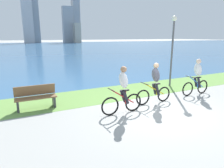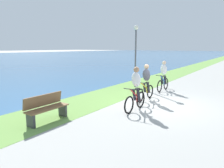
{
  "view_description": "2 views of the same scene",
  "coord_description": "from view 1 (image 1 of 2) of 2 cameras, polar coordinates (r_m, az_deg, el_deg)",
  "views": [
    {
      "loc": [
        -4.73,
        -5.44,
        2.72
      ],
      "look_at": [
        -1.39,
        1.3,
        0.9
      ],
      "focal_mm": 31.65,
      "sensor_mm": 36.0,
      "label": 1
    },
    {
      "loc": [
        -8.4,
        -3.28,
        2.45
      ],
      "look_at": [
        -1.72,
        1.31,
        1.01
      ],
      "focal_mm": 33.28,
      "sensor_mm": 36.0,
      "label": 2
    }
  ],
  "objects": [
    {
      "name": "ground_plane",
      "position": [
        7.7,
        13.81,
        -7.45
      ],
      "size": [
        300.0,
        300.0,
        0.0
      ],
      "primitive_type": "plane",
      "color": "#9E9E99"
    },
    {
      "name": "grass_strip_bayside",
      "position": [
        9.95,
        3.11,
        -2.22
      ],
      "size": [
        120.0,
        2.51,
        0.01
      ],
      "primitive_type": "cube",
      "color": "#6B9947",
      "rests_on": "ground"
    },
    {
      "name": "bay_water_surface",
      "position": [
        53.57,
        -21.62,
        9.78
      ],
      "size": [
        300.0,
        87.42,
        0.0
      ],
      "primitive_type": "cube",
      "color": "#386693",
      "rests_on": "ground"
    },
    {
      "name": "cyclist_lead",
      "position": [
        7.0,
        3.18,
        -1.93
      ],
      "size": [
        1.63,
        0.52,
        1.72
      ],
      "color": "black",
      "rests_on": "ground"
    },
    {
      "name": "cyclist_trailing",
      "position": [
        8.24,
        12.3,
        0.12
      ],
      "size": [
        1.72,
        0.52,
        1.69
      ],
      "color": "black",
      "rests_on": "ground"
    },
    {
      "name": "cyclist_distant_rear",
      "position": [
        10.09,
        23.32,
        1.78
      ],
      "size": [
        1.65,
        0.52,
        1.7
      ],
      "color": "black",
      "rests_on": "ground"
    },
    {
      "name": "bench_near_path",
      "position": [
        8.09,
        -21.14,
        -3.6
      ],
      "size": [
        1.5,
        0.47,
        0.9
      ],
      "color": "brown",
      "rests_on": "ground"
    },
    {
      "name": "lamppost_tall",
      "position": [
        11.28,
        17.15,
        11.79
      ],
      "size": [
        0.28,
        0.28,
        3.76
      ],
      "color": "#595960",
      "rests_on": "ground"
    },
    {
      "name": "city_skyline_far_shore",
      "position": [
        90.52,
        -21.61,
        17.0
      ],
      "size": [
        52.84,
        10.61,
        23.46
      ],
      "color": "#B7B7BC",
      "rests_on": "ground"
    }
  ]
}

